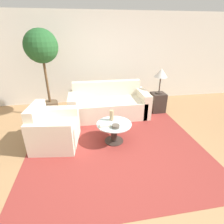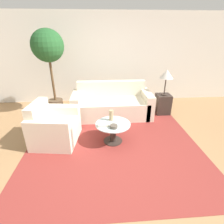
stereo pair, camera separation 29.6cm
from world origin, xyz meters
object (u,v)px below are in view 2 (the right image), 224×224
object	(u,v)px
vase	(111,115)
book_stack	(103,125)
armchair	(53,128)
table_lamp	(167,75)
sofa_main	(112,105)
potted_plant	(49,53)
bowl	(114,126)
coffee_table	(113,130)

from	to	relation	value
vase	book_stack	distance (m)	0.30
armchair	table_lamp	distance (m)	3.00
sofa_main	potted_plant	distance (m)	2.02
book_stack	bowl	bearing A→B (deg)	-32.05
potted_plant	bowl	size ratio (longest dim) A/B	14.37
armchair	bowl	xyz separation A→B (m)	(1.20, -0.30, 0.15)
armchair	coffee_table	distance (m)	1.21
table_lamp	potted_plant	bearing A→B (deg)	174.75
sofa_main	armchair	distance (m)	1.71
table_lamp	vase	xyz separation A→B (m)	(-1.49, -1.12, -0.54)
bowl	sofa_main	bearing A→B (deg)	86.99
sofa_main	potted_plant	bearing A→B (deg)	170.05
sofa_main	potted_plant	size ratio (longest dim) A/B	0.94
vase	book_stack	xyz separation A→B (m)	(-0.17, -0.23, -0.09)
table_lamp	vase	world-z (taller)	table_lamp
potted_plant	vase	bearing A→B (deg)	-44.28
book_stack	potted_plant	bearing A→B (deg)	120.73
table_lamp	armchair	bearing A→B (deg)	-156.83
potted_plant	coffee_table	bearing A→B (deg)	-46.83
table_lamp	book_stack	world-z (taller)	table_lamp
armchair	book_stack	bearing A→B (deg)	-94.37
sofa_main	bowl	xyz separation A→B (m)	(-0.08, -1.44, 0.15)
armchair	coffee_table	world-z (taller)	armchair
potted_plant	bowl	distance (m)	2.51
sofa_main	book_stack	bearing A→B (deg)	-101.14
potted_plant	vase	world-z (taller)	potted_plant
sofa_main	vase	world-z (taller)	sofa_main
coffee_table	book_stack	xyz separation A→B (m)	(-0.19, -0.08, 0.17)
coffee_table	potted_plant	bearing A→B (deg)	133.17
sofa_main	coffee_table	bearing A→B (deg)	-93.37
potted_plant	book_stack	xyz separation A→B (m)	(1.26, -1.62, -1.15)
vase	bowl	bearing A→B (deg)	-86.10
armchair	bowl	world-z (taller)	armchair
sofa_main	vase	xyz separation A→B (m)	(-0.10, -1.12, 0.23)
sofa_main	bowl	distance (m)	1.45
vase	potted_plant	bearing A→B (deg)	135.72
table_lamp	book_stack	bearing A→B (deg)	-140.77
armchair	bowl	bearing A→B (deg)	-96.61
table_lamp	book_stack	size ratio (longest dim) A/B	3.01
coffee_table	vase	xyz separation A→B (m)	(-0.02, 0.15, 0.25)
potted_plant	sofa_main	bearing A→B (deg)	-9.95
coffee_table	sofa_main	bearing A→B (deg)	86.63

